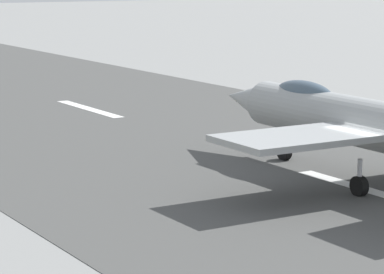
{
  "coord_description": "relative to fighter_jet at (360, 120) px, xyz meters",
  "views": [
    {
      "loc": [
        -26.36,
        23.84,
        8.28
      ],
      "look_at": [
        2.88,
        6.1,
        2.2
      ],
      "focal_mm": 88.59,
      "sensor_mm": 36.0,
      "label": 1
    }
  ],
  "objects": [
    {
      "name": "ground_plane",
      "position": [
        -1.46,
        0.74,
        -2.44
      ],
      "size": [
        400.0,
        400.0,
        0.0
      ],
      "primitive_type": "plane",
      "color": "gray"
    },
    {
      "name": "runway_strip",
      "position": [
        -1.48,
        0.74,
        -2.43
      ],
      "size": [
        240.0,
        26.0,
        0.02
      ],
      "color": "#474745",
      "rests_on": "ground"
    },
    {
      "name": "fighter_jet",
      "position": [
        0.0,
        0.0,
        0.0
      ],
      "size": [
        17.5,
        13.5,
        5.64
      ],
      "color": "#959898",
      "rests_on": "ground"
    },
    {
      "name": "crew_person",
      "position": [
        16.65,
        -10.35,
        -1.64
      ],
      "size": [
        0.69,
        0.36,
        1.61
      ],
      "color": "#1E2338",
      "rests_on": "ground"
    }
  ]
}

